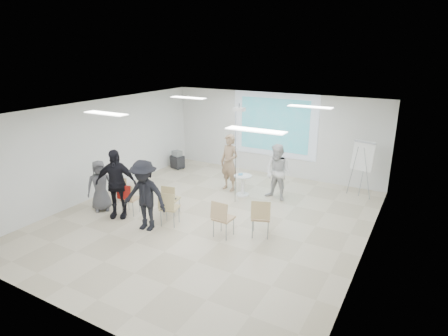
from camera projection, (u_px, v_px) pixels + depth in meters
The scene contains 30 objects.
floor at pixel (210, 221), 10.31m from camera, with size 8.00×9.00×0.10m, color beige.
ceiling at pixel (208, 108), 9.36m from camera, with size 8.00×9.00×0.10m, color white.
wall_back at pixel (275, 134), 13.61m from camera, with size 8.00×0.10×3.00m, color silver.
wall_left at pixel (99, 148), 11.73m from camera, with size 0.10×9.00×3.00m, color silver.
wall_right at pixel (371, 195), 7.94m from camera, with size 0.10×9.00×3.00m, color silver.
projection_halo at pixel (274, 125), 13.45m from camera, with size 3.20×0.01×2.30m, color silver.
projection_image at pixel (274, 125), 13.43m from camera, with size 2.60×0.01×1.90m, color teal.
pedestal_table at pixel (243, 184), 11.83m from camera, with size 0.74×0.74×0.69m.
player_left at pixel (229, 159), 12.13m from camera, with size 0.77×0.52×2.11m, color #A08062.
player_right at pixel (278, 170), 11.35m from camera, with size 0.93×0.75×1.93m, color silver.
controller_left at pixel (238, 148), 12.15m from camera, with size 0.04×0.12×0.04m, color white.
controller_right at pixel (276, 156), 11.54m from camera, with size 0.04×0.12×0.04m, color white.
chair_far_left at pixel (123, 187), 11.26m from camera, with size 0.48×0.50×0.82m.
chair_left_mid at pixel (129, 197), 10.40m from camera, with size 0.51×0.53×0.91m.
chair_left_inner at pixel (170, 197), 10.40m from camera, with size 0.49×0.52×0.88m.
chair_center at pixel (168, 206), 9.74m from camera, with size 0.55×0.57×0.95m.
chair_right_inner at pixel (222, 216), 9.12m from camera, with size 0.47×0.50×0.97m.
chair_right_far at pixel (261, 215), 9.13m from camera, with size 0.62×0.64×1.00m.
red_jacket at pixel (124, 192), 10.23m from camera, with size 0.41×0.09×0.39m, color maroon.
laptop at pixel (172, 198), 10.50m from camera, with size 0.32×0.24×0.03m, color black.
audience_left at pixel (116, 179), 10.12m from camera, with size 1.29×0.77×2.21m, color black.
audience_mid at pixel (144, 191), 9.41m from camera, with size 1.36×0.74×2.11m, color black.
audience_outer at pixel (100, 183), 10.63m from camera, with size 0.81×0.53×1.66m, color #57565B.
flipchart_easel at pixel (363, 157), 11.45m from camera, with size 0.76×0.59×1.79m.
av_cart at pixel (177, 160), 14.56m from camera, with size 0.55×0.48×0.71m.
ceiling_projector at pixel (239, 114), 10.66m from camera, with size 0.30×0.25×3.00m.
fluor_panel_nw at pixel (188, 98), 11.98m from camera, with size 1.20×0.30×0.02m, color white.
fluor_panel_ne at pixel (310, 107), 10.11m from camera, with size 1.20×0.30×0.02m, color white.
fluor_panel_sw at pixel (106, 113), 9.08m from camera, with size 1.20×0.30×0.02m, color white.
fluor_panel_se at pixel (256, 130), 7.21m from camera, with size 1.20×0.30×0.02m, color white.
Camera 1 is at (4.95, -7.97, 4.47)m, focal length 30.00 mm.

